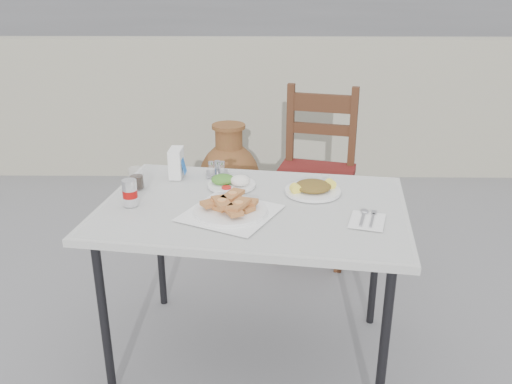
{
  "coord_description": "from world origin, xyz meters",
  "views": [
    {
      "loc": [
        0.05,
        -2.21,
        1.7
      ],
      "look_at": [
        0.02,
        -0.04,
        0.82
      ],
      "focal_mm": 38.0,
      "sensor_mm": 36.0,
      "label": 1
    }
  ],
  "objects_px": {
    "salad_chopped_plate": "(313,188)",
    "cola_glass": "(137,179)",
    "napkin_holder": "(176,163)",
    "pide_plate": "(230,206)",
    "salad_rice_plate": "(231,182)",
    "terracotta_urn": "(230,181)",
    "soda_can": "(130,193)",
    "chair": "(316,171)",
    "condiment_caddy": "(217,170)",
    "cafe_table": "(253,215)"
  },
  "relations": [
    {
      "from": "salad_chopped_plate",
      "to": "cola_glass",
      "type": "bearing_deg",
      "value": 176.63
    },
    {
      "from": "pide_plate",
      "to": "salad_rice_plate",
      "type": "distance_m",
      "value": 0.31
    },
    {
      "from": "salad_chopped_plate",
      "to": "soda_can",
      "type": "relative_size",
      "value": 2.23
    },
    {
      "from": "soda_can",
      "to": "condiment_caddy",
      "type": "relative_size",
      "value": 0.97
    },
    {
      "from": "chair",
      "to": "terracotta_urn",
      "type": "bearing_deg",
      "value": 164.79
    },
    {
      "from": "soda_can",
      "to": "salad_rice_plate",
      "type": "bearing_deg",
      "value": 28.91
    },
    {
      "from": "salad_rice_plate",
      "to": "terracotta_urn",
      "type": "distance_m",
      "value": 1.28
    },
    {
      "from": "soda_can",
      "to": "condiment_caddy",
      "type": "height_order",
      "value": "soda_can"
    },
    {
      "from": "soda_can",
      "to": "chair",
      "type": "height_order",
      "value": "chair"
    },
    {
      "from": "salad_rice_plate",
      "to": "salad_chopped_plate",
      "type": "xyz_separation_m",
      "value": [
        0.37,
        -0.08,
        0.0
      ]
    },
    {
      "from": "chair",
      "to": "cola_glass",
      "type": "bearing_deg",
      "value": -120.67
    },
    {
      "from": "salad_rice_plate",
      "to": "napkin_holder",
      "type": "distance_m",
      "value": 0.3
    },
    {
      "from": "soda_can",
      "to": "condiment_caddy",
      "type": "distance_m",
      "value": 0.5
    },
    {
      "from": "chair",
      "to": "napkin_holder",
      "type": "bearing_deg",
      "value": -120.37
    },
    {
      "from": "salad_rice_plate",
      "to": "chair",
      "type": "height_order",
      "value": "chair"
    },
    {
      "from": "salad_rice_plate",
      "to": "cola_glass",
      "type": "distance_m",
      "value": 0.43
    },
    {
      "from": "salad_rice_plate",
      "to": "terracotta_urn",
      "type": "height_order",
      "value": "salad_rice_plate"
    },
    {
      "from": "cafe_table",
      "to": "terracotta_urn",
      "type": "relative_size",
      "value": 1.84
    },
    {
      "from": "cafe_table",
      "to": "salad_rice_plate",
      "type": "distance_m",
      "value": 0.25
    },
    {
      "from": "salad_rice_plate",
      "to": "soda_can",
      "type": "bearing_deg",
      "value": -151.09
    },
    {
      "from": "salad_rice_plate",
      "to": "terracotta_urn",
      "type": "bearing_deg",
      "value": 94.05
    },
    {
      "from": "condiment_caddy",
      "to": "terracotta_urn",
      "type": "xyz_separation_m",
      "value": [
        -0.01,
        1.05,
        -0.46
      ]
    },
    {
      "from": "soda_can",
      "to": "condiment_caddy",
      "type": "bearing_deg",
      "value": 47.86
    },
    {
      "from": "napkin_holder",
      "to": "terracotta_urn",
      "type": "distance_m",
      "value": 1.2
    },
    {
      "from": "pide_plate",
      "to": "chair",
      "type": "height_order",
      "value": "chair"
    },
    {
      "from": "napkin_holder",
      "to": "cola_glass",
      "type": "bearing_deg",
      "value": -134.89
    },
    {
      "from": "cafe_table",
      "to": "condiment_caddy",
      "type": "xyz_separation_m",
      "value": [
        -0.18,
        0.35,
        0.08
      ]
    },
    {
      "from": "chair",
      "to": "condiment_caddy",
      "type": "bearing_deg",
      "value": -112.75
    },
    {
      "from": "salad_rice_plate",
      "to": "condiment_caddy",
      "type": "distance_m",
      "value": 0.16
    },
    {
      "from": "pide_plate",
      "to": "terracotta_urn",
      "type": "xyz_separation_m",
      "value": [
        -0.1,
        1.5,
        -0.46
      ]
    },
    {
      "from": "condiment_caddy",
      "to": "cafe_table",
      "type": "bearing_deg",
      "value": -62.72
    },
    {
      "from": "terracotta_urn",
      "to": "chair",
      "type": "bearing_deg",
      "value": -29.78
    },
    {
      "from": "pide_plate",
      "to": "terracotta_urn",
      "type": "bearing_deg",
      "value": 93.78
    },
    {
      "from": "pide_plate",
      "to": "salad_rice_plate",
      "type": "height_order",
      "value": "pide_plate"
    },
    {
      "from": "salad_chopped_plate",
      "to": "cola_glass",
      "type": "relative_size",
      "value": 2.62
    },
    {
      "from": "salad_chopped_plate",
      "to": "soda_can",
      "type": "xyz_separation_m",
      "value": [
        -0.78,
        -0.15,
        0.04
      ]
    },
    {
      "from": "chair",
      "to": "salad_rice_plate",
      "type": "bearing_deg",
      "value": -104.19
    },
    {
      "from": "condiment_caddy",
      "to": "chair",
      "type": "distance_m",
      "value": 0.95
    },
    {
      "from": "condiment_caddy",
      "to": "soda_can",
      "type": "bearing_deg",
      "value": -132.14
    },
    {
      "from": "soda_can",
      "to": "terracotta_urn",
      "type": "relative_size",
      "value": 0.15
    },
    {
      "from": "chair",
      "to": "soda_can",
      "type": "bearing_deg",
      "value": -114.46
    },
    {
      "from": "pide_plate",
      "to": "chair",
      "type": "bearing_deg",
      "value": 68.51
    },
    {
      "from": "napkin_holder",
      "to": "pide_plate",
      "type": "bearing_deg",
      "value": -54.82
    },
    {
      "from": "pide_plate",
      "to": "salad_rice_plate",
      "type": "relative_size",
      "value": 2.07
    },
    {
      "from": "cafe_table",
      "to": "salad_rice_plate",
      "type": "bearing_deg",
      "value": 116.87
    },
    {
      "from": "pide_plate",
      "to": "salad_chopped_plate",
      "type": "distance_m",
      "value": 0.43
    },
    {
      "from": "napkin_holder",
      "to": "chair",
      "type": "distance_m",
      "value": 1.1
    },
    {
      "from": "cola_glass",
      "to": "condiment_caddy",
      "type": "bearing_deg",
      "value": 26.02
    },
    {
      "from": "condiment_caddy",
      "to": "terracotta_urn",
      "type": "distance_m",
      "value": 1.15
    },
    {
      "from": "napkin_holder",
      "to": "salad_chopped_plate",
      "type": "bearing_deg",
      "value": -15.4
    }
  ]
}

